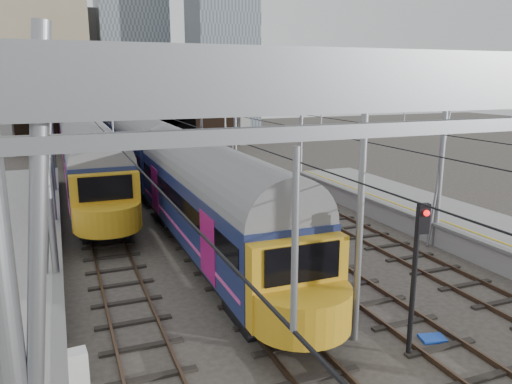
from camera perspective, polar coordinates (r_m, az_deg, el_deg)
name	(u,v)px	position (r m, az deg, el deg)	size (l,w,h in m)	color
ground	(396,375)	(14.45, 15.69, -19.49)	(160.00, 160.00, 0.00)	#38332D
tracks	(221,224)	(26.81, -3.98, -3.62)	(14.40, 80.00, 0.22)	#4C3828
overhead_line	(188,95)	(31.97, -7.78, 10.88)	(16.80, 80.00, 8.00)	gray
retaining_wall	(138,106)	(62.21, -13.37, 9.51)	(28.00, 2.75, 9.00)	black
overbridge	(131,82)	(56.06, -14.05, 12.15)	(28.00, 3.00, 9.25)	gray
city_skyline	(123,13)	(81.24, -14.96, 19.17)	(37.50, 27.50, 60.00)	tan
train_main	(128,136)	(46.01, -14.45, 6.20)	(2.96, 68.49, 5.04)	black
train_second	(78,133)	(49.41, -19.66, 6.39)	(3.10, 53.78, 5.24)	black
signal_near_centre	(417,261)	(14.18, 17.91, -7.48)	(0.34, 0.45, 4.45)	black
relay_cabinet	(77,371)	(13.84, -19.81, -18.71)	(0.54, 0.45, 1.09)	silver
equip_cover_a	(236,300)	(17.85, -2.25, -12.26)	(0.75, 0.53, 0.09)	#1741B3
equip_cover_b	(211,266)	(20.89, -5.17, -8.43)	(0.76, 0.54, 0.09)	#1741B3
equip_cover_c	(432,338)	(16.37, 19.52, -15.50)	(0.74, 0.52, 0.09)	#1741B3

